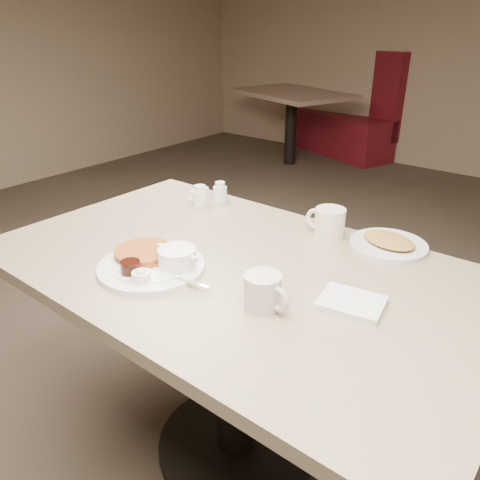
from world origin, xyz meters
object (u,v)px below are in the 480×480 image
Objects in this scene: creamer_left at (200,196)px; hash_plate at (388,243)px; coffee_mug_near at (264,291)px; creamer_right at (220,193)px; booth_back_left at (342,118)px; coffee_mug_far at (329,223)px; diner_table at (236,312)px; main_plate at (155,261)px.

hash_plate is (0.72, 0.10, -0.02)m from creamer_left.
creamer_right is at bearing 139.03° from coffee_mug_near.
creamer_right is 0.69m from hash_plate.
booth_back_left is at bearing 110.11° from creamer_right.
coffee_mug_far is at bearing 5.36° from creamer_left.
diner_table is at bearing -34.84° from creamer_left.
creamer_right is at bearing 176.36° from coffee_mug_far.
creamer_left is (-0.53, -0.05, -0.01)m from coffee_mug_far.
coffee_mug_near is 1.75× the size of creamer_right.
hash_plate is (0.19, 0.05, -0.04)m from coffee_mug_far.
hash_plate is at bearing 51.90° from diner_table.
coffee_mug_near is at bearing -65.08° from booth_back_left.
hash_plate is 4.07m from booth_back_left.
creamer_left is 0.28× the size of hash_plate.
hash_plate is at bearing 7.88° from creamer_left.
coffee_mug_far is (0.28, 0.51, 0.03)m from main_plate.
diner_table is 0.88× the size of booth_back_left.
booth_back_left is (-1.99, 3.53, -0.35)m from hash_plate.
hash_plate is at bearing 1.50° from creamer_right.
creamer_left is 3.87m from booth_back_left.
creamer_right is (-0.50, 0.03, -0.01)m from coffee_mug_far.
booth_back_left reaches higher than main_plate.
main_plate is at bearing -61.08° from creamer_left.
coffee_mug_near is at bearing -34.17° from diner_table.
diner_table is at bearing 45.98° from main_plate.
diner_table is 0.30m from main_plate.
creamer_left is 0.05× the size of booth_back_left.
coffee_mug_far is 1.68× the size of creamer_left.
creamer_right reaches higher than main_plate.
main_plate is 0.73m from hash_plate.
creamer_right is at bearing 135.93° from diner_table.
diner_table is 0.33m from coffee_mug_near.
diner_table is at bearing -66.77° from booth_back_left.
creamer_left is 0.09m from creamer_right.
coffee_mug_far is at bearing 71.09° from diner_table.
hash_plate is (0.69, 0.02, -0.02)m from creamer_right.
coffee_mug_far is at bearing 61.21° from main_plate.
creamer_left is at bearing -172.12° from hash_plate.
booth_back_left is (-1.80, 3.58, -0.39)m from coffee_mug_far.
diner_table is 18.75× the size of creamer_right.
coffee_mug_far is 0.08× the size of booth_back_left.
main_plate is 0.22× the size of booth_back_left.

